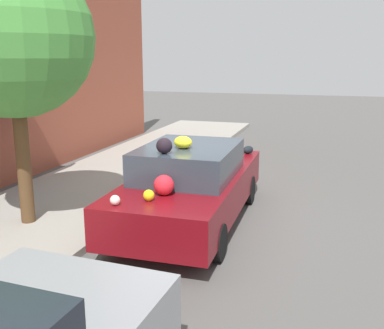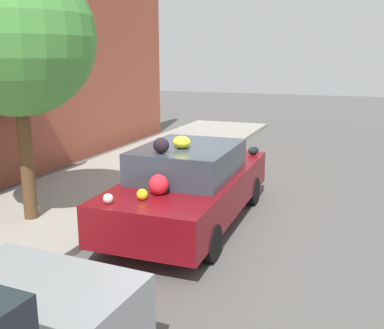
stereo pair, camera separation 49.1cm
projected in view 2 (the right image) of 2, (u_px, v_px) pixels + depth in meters
ground_plane at (189, 222)px, 8.24m from camera, size 60.00×60.00×0.00m
sidewalk_curb at (67, 202)px, 9.17m from camera, size 24.00×3.20×0.13m
street_tree at (16, 38)px, 7.36m from camera, size 2.62×2.62×4.45m
fire_hydrant at (133, 175)px, 9.67m from camera, size 0.20×0.20×0.70m
art_car at (192, 184)px, 8.02m from camera, size 4.57×1.87×1.71m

